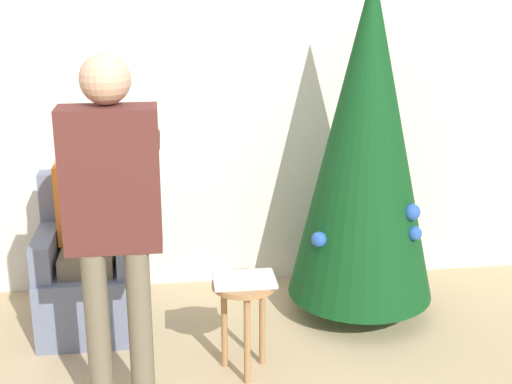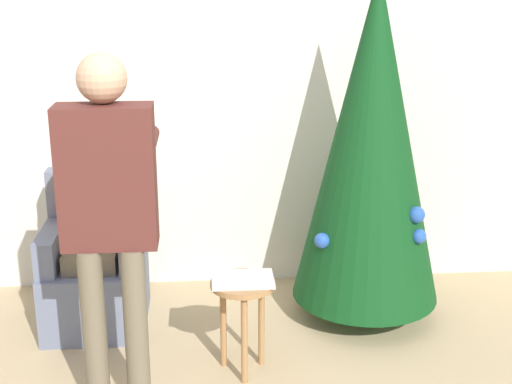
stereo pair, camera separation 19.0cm
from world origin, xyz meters
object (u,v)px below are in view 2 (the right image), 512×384
armchair (96,270)px  side_stool (243,300)px  person_seated (92,221)px  person_standing (109,202)px  christmas_tree (371,141)px

armchair → side_stool: 1.13m
armchair → side_stool: bearing=-37.5°
person_seated → person_standing: (0.24, -0.91, 0.42)m
armchair → person_seated: person_seated is taller
person_seated → christmas_tree: bearing=-1.0°
christmas_tree → person_standing: bearing=-149.3°
christmas_tree → person_seated: (-1.72, 0.03, -0.49)m
christmas_tree → armchair: bearing=178.2°
person_seated → side_stool: person_seated is taller
person_standing → person_seated: bearing=104.6°
christmas_tree → armchair: 1.91m
christmas_tree → person_standing: christmas_tree is taller
person_seated → person_standing: bearing=-75.4°
person_standing → armchair: bearing=104.2°
armchair → person_seated: 0.34m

